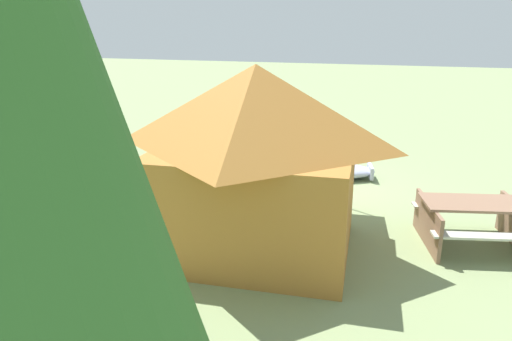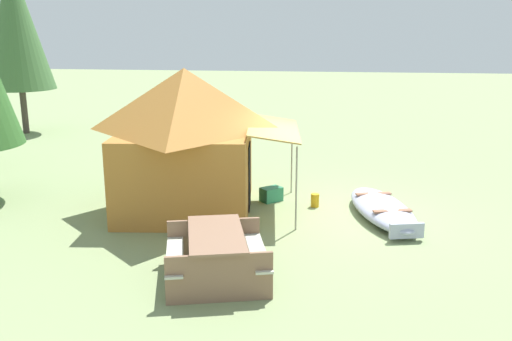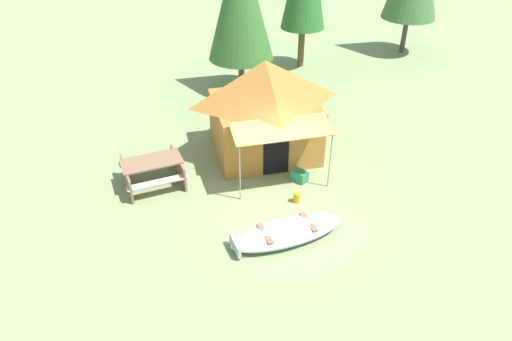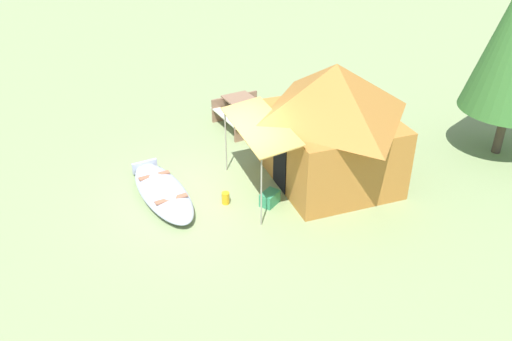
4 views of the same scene
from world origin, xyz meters
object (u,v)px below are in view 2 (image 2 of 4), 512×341
at_px(beached_rowboat, 382,209).
at_px(pine_tree_far_center, 15,24).
at_px(picnic_table, 216,251).
at_px(fuel_can, 315,200).
at_px(canvas_cabin_tent, 186,138).
at_px(cooler_box, 271,194).

bearing_deg(beached_rowboat, pine_tree_far_center, 57.19).
relative_size(picnic_table, fuel_can, 6.89).
relative_size(beached_rowboat, pine_tree_far_center, 0.49).
bearing_deg(canvas_cabin_tent, fuel_can, -79.96).
relative_size(cooler_box, fuel_can, 1.59).
bearing_deg(beached_rowboat, picnic_table, 139.96).
bearing_deg(beached_rowboat, fuel_can, 68.60).
height_order(beached_rowboat, pine_tree_far_center, pine_tree_far_center).
distance_m(canvas_cabin_tent, cooler_box, 2.37).
distance_m(canvas_cabin_tent, fuel_can, 3.13).
height_order(cooler_box, pine_tree_far_center, pine_tree_far_center).
xyz_separation_m(canvas_cabin_tent, pine_tree_far_center, (7.97, 8.31, 2.39)).
bearing_deg(canvas_cabin_tent, picnic_table, -158.56).
bearing_deg(pine_tree_far_center, cooler_box, -125.60).
relative_size(beached_rowboat, canvas_cabin_tent, 0.75).
relative_size(canvas_cabin_tent, fuel_can, 14.00).
height_order(beached_rowboat, picnic_table, picnic_table).
bearing_deg(cooler_box, fuel_can, -105.81).
relative_size(beached_rowboat, cooler_box, 6.60).
relative_size(canvas_cabin_tent, pine_tree_far_center, 0.66).
xyz_separation_m(picnic_table, fuel_can, (3.90, -1.40, -0.34)).
bearing_deg(pine_tree_far_center, picnic_table, -139.69).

